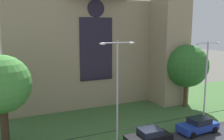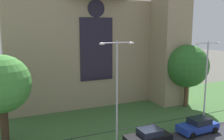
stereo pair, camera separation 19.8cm
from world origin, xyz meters
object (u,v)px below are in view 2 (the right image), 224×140
at_px(church_building, 88,29).
at_px(streetlamp_far, 206,73).
at_px(streetlamp_near, 117,80).
at_px(parked_car_blue, 198,126).
at_px(tree_left_near, 1,84).
at_px(tree_right_near, 187,66).
at_px(parked_car_black, 148,137).

xyz_separation_m(church_building, streetlamp_far, (7.65, -15.83, -4.58)).
height_order(streetlamp_near, parked_car_blue, streetlamp_near).
bearing_deg(church_building, tree_left_near, -136.06).
distance_m(streetlamp_near, parked_car_blue, 9.89).
bearing_deg(church_building, streetlamp_near, -100.23).
bearing_deg(streetlamp_near, tree_right_near, 24.14).
height_order(tree_left_near, parked_car_black, tree_left_near).
bearing_deg(tree_right_near, church_building, 135.33).
relative_size(streetlamp_near, parked_car_blue, 2.20).
height_order(church_building, tree_left_near, church_building).
bearing_deg(streetlamp_near, streetlamp_far, -0.00).
bearing_deg(tree_right_near, streetlamp_near, -155.86).
height_order(church_building, parked_car_blue, church_building).
relative_size(church_building, parked_car_blue, 6.11).
bearing_deg(streetlamp_far, parked_car_blue, -146.05).
bearing_deg(streetlamp_far, streetlamp_near, 180.00).
relative_size(streetlamp_near, streetlamp_far, 1.03).
height_order(streetlamp_near, parked_car_black, streetlamp_near).
bearing_deg(parked_car_blue, church_building, -74.33).
relative_size(church_building, streetlamp_near, 2.78).
relative_size(tree_left_near, parked_car_black, 1.93).
height_order(parked_car_black, parked_car_blue, same).
bearing_deg(streetlamp_far, parked_car_black, -168.23).
xyz_separation_m(tree_right_near, streetlamp_far, (-2.48, -5.82, 0.23)).
bearing_deg(parked_car_blue, parked_car_black, 0.39).
xyz_separation_m(parked_car_black, parked_car_blue, (6.00, 0.24, 0.00)).
height_order(tree_right_near, parked_car_blue, tree_right_near).
distance_m(tree_right_near, parked_car_black, 13.86).
bearing_deg(church_building, parked_car_blue, -72.41).
relative_size(streetlamp_far, parked_car_black, 2.14).
height_order(streetlamp_far, parked_car_blue, streetlamp_far).
height_order(church_building, streetlamp_near, church_building).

